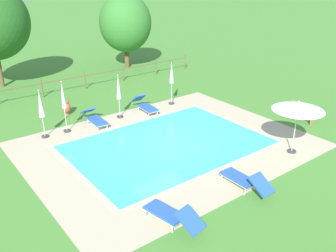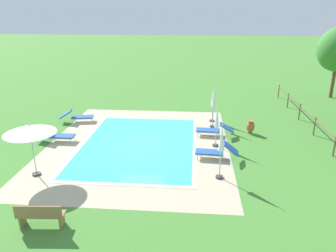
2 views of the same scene
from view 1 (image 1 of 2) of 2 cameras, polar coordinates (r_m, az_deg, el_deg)
ground_plane at (r=16.01m, az=-0.06°, el=-2.89°), size 160.00×160.00×0.00m
pool_deck_paving at (r=16.01m, az=-0.06°, el=-2.87°), size 11.81×9.28×0.01m
swimming_pool_water at (r=16.01m, az=-0.06°, el=-2.87°), size 8.19×5.66×0.01m
pool_coping_rim at (r=16.01m, az=-0.06°, el=-2.86°), size 8.67×6.14×0.01m
sun_lounger_north_near_steps at (r=18.24m, az=-11.42°, el=1.27°), size 0.70×2.08×0.75m
sun_lounger_north_mid at (r=13.06m, az=11.92°, el=-8.23°), size 0.61×2.04×0.78m
sun_lounger_north_far at (r=19.56m, az=-3.62°, el=3.29°), size 0.75×2.03×0.85m
sun_lounger_north_end at (r=11.18m, az=0.58°, el=-13.69°), size 0.96×2.11×0.78m
patio_umbrella_open_foreground at (r=15.42m, az=19.72°, el=2.92°), size 2.08×2.08×2.29m
patio_umbrella_closed_row_west at (r=20.27m, az=0.56°, el=7.65°), size 0.32×0.32×2.38m
patio_umbrella_closed_row_mid_west at (r=17.33m, az=-16.02°, el=3.78°), size 0.32×0.32×2.48m
patio_umbrella_closed_row_centre at (r=18.54m, az=-7.73°, el=5.44°), size 0.32×0.32×2.27m
patio_umbrella_closed_row_mid_east at (r=17.05m, az=-19.26°, el=2.79°), size 0.32×0.32×2.27m
wooden_bench_lawn_side at (r=19.55m, az=20.26°, el=2.10°), size 0.55×1.53×0.87m
terracotta_urn_near_fence at (r=19.84m, az=-15.61°, el=2.82°), size 0.45×0.45×0.74m
perimeter_fence at (r=23.32m, az=-15.93°, el=6.58°), size 19.41×0.08×1.05m
tree_west_mid at (r=28.34m, az=-6.68°, el=15.70°), size 3.87×3.87×5.48m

